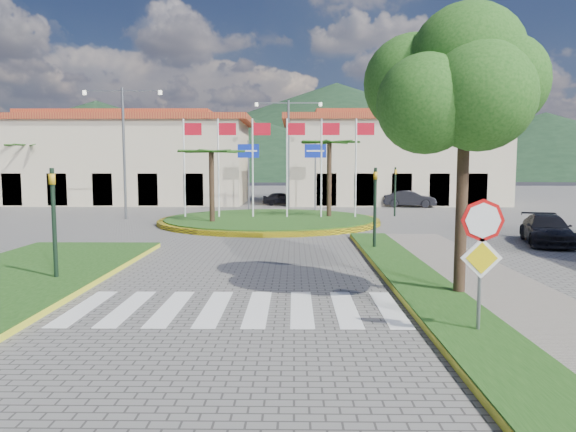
{
  "coord_description": "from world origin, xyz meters",
  "views": [
    {
      "loc": [
        1.43,
        -7.47,
        3.24
      ],
      "look_at": [
        1.24,
        8.0,
        1.74
      ],
      "focal_mm": 32.0,
      "sensor_mm": 36.0,
      "label": 1
    }
  ],
  "objects_px": {
    "stop_sign": "(482,245)",
    "deciduous_tree": "(466,85)",
    "white_van": "(200,197)",
    "car_side_right": "(547,230)",
    "roundabout_island": "(270,220)",
    "car_dark_b": "(409,199)",
    "car_dark_a": "(282,199)"
  },
  "relations": [
    {
      "from": "deciduous_tree",
      "to": "roundabout_island",
      "type": "bearing_deg",
      "value": 107.91
    },
    {
      "from": "car_dark_a",
      "to": "white_van",
      "type": "bearing_deg",
      "value": 87.71
    },
    {
      "from": "stop_sign",
      "to": "car_dark_b",
      "type": "bearing_deg",
      "value": 79.69
    },
    {
      "from": "car_dark_b",
      "to": "car_side_right",
      "type": "height_order",
      "value": "car_dark_b"
    },
    {
      "from": "car_dark_a",
      "to": "roundabout_island",
      "type": "bearing_deg",
      "value": 178.98
    },
    {
      "from": "car_dark_b",
      "to": "car_side_right",
      "type": "xyz_separation_m",
      "value": [
        1.35,
        -19.65,
        -0.07
      ]
    },
    {
      "from": "deciduous_tree",
      "to": "car_dark_a",
      "type": "bearing_deg",
      "value": 99.46
    },
    {
      "from": "deciduous_tree",
      "to": "car_dark_a",
      "type": "relative_size",
      "value": 2.12
    },
    {
      "from": "roundabout_island",
      "to": "stop_sign",
      "type": "xyz_separation_m",
      "value": [
        4.9,
        -20.04,
        1.62
      ]
    },
    {
      "from": "roundabout_island",
      "to": "car_side_right",
      "type": "bearing_deg",
      "value": -33.91
    },
    {
      "from": "car_side_right",
      "to": "car_dark_b",
      "type": "bearing_deg",
      "value": 109.48
    },
    {
      "from": "car_dark_a",
      "to": "stop_sign",
      "type": "bearing_deg",
      "value": -171.86
    },
    {
      "from": "deciduous_tree",
      "to": "car_dark_b",
      "type": "distance_m",
      "value": 29.39
    },
    {
      "from": "stop_sign",
      "to": "deciduous_tree",
      "type": "distance_m",
      "value": 4.59
    },
    {
      "from": "roundabout_island",
      "to": "car_dark_b",
      "type": "relative_size",
      "value": 3.09
    },
    {
      "from": "deciduous_tree",
      "to": "white_van",
      "type": "relative_size",
      "value": 1.48
    },
    {
      "from": "white_van",
      "to": "car_dark_a",
      "type": "height_order",
      "value": "white_van"
    },
    {
      "from": "roundabout_island",
      "to": "white_van",
      "type": "bearing_deg",
      "value": 115.18
    },
    {
      "from": "deciduous_tree",
      "to": "car_dark_b",
      "type": "height_order",
      "value": "deciduous_tree"
    },
    {
      "from": "car_dark_a",
      "to": "car_dark_b",
      "type": "relative_size",
      "value": 0.78
    },
    {
      "from": "white_van",
      "to": "car_side_right",
      "type": "relative_size",
      "value": 1.1
    },
    {
      "from": "stop_sign",
      "to": "deciduous_tree",
      "type": "xyz_separation_m",
      "value": [
        0.6,
        3.04,
        3.38
      ]
    },
    {
      "from": "car_dark_a",
      "to": "car_dark_b",
      "type": "distance_m",
      "value": 10.51
    },
    {
      "from": "white_van",
      "to": "car_dark_b",
      "type": "relative_size",
      "value": 1.12
    },
    {
      "from": "car_side_right",
      "to": "stop_sign",
      "type": "bearing_deg",
      "value": -105.1
    },
    {
      "from": "car_dark_a",
      "to": "car_side_right",
      "type": "relative_size",
      "value": 0.77
    },
    {
      "from": "white_van",
      "to": "stop_sign",
      "type": "bearing_deg",
      "value": -167.69
    },
    {
      "from": "roundabout_island",
      "to": "deciduous_tree",
      "type": "bearing_deg",
      "value": -72.09
    },
    {
      "from": "white_van",
      "to": "deciduous_tree",
      "type": "bearing_deg",
      "value": -165.05
    },
    {
      "from": "deciduous_tree",
      "to": "car_dark_b",
      "type": "bearing_deg",
      "value": 79.78
    },
    {
      "from": "roundabout_island",
      "to": "car_dark_b",
      "type": "distance_m",
      "value": 15.74
    },
    {
      "from": "deciduous_tree",
      "to": "car_dark_b",
      "type": "xyz_separation_m",
      "value": [
        5.15,
        28.59,
        -4.5
      ]
    }
  ]
}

